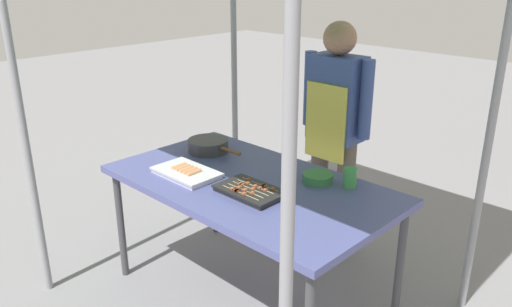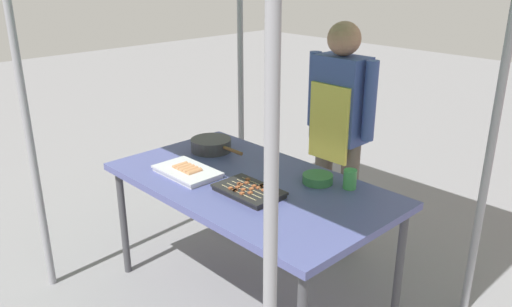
# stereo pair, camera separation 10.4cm
# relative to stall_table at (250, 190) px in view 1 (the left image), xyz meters

# --- Properties ---
(ground_plane) EXTENTS (18.00, 18.00, 0.00)m
(ground_plane) POSITION_rel_stall_table_xyz_m (0.00, 0.00, -0.70)
(ground_plane) COLOR slate
(stall_table) EXTENTS (1.60, 0.90, 0.75)m
(stall_table) POSITION_rel_stall_table_xyz_m (0.00, 0.00, 0.00)
(stall_table) COLOR #4C518C
(stall_table) RESTS_ON ground
(tray_grilled_sausages) EXTENTS (0.38, 0.23, 0.05)m
(tray_grilled_sausages) POSITION_rel_stall_table_xyz_m (-0.31, -0.19, 0.07)
(tray_grilled_sausages) COLOR silver
(tray_grilled_sausages) RESTS_ON stall_table
(tray_meat_skewers) EXTENTS (0.36, 0.22, 0.04)m
(tray_meat_skewers) POSITION_rel_stall_table_xyz_m (0.12, -0.12, 0.07)
(tray_meat_skewers) COLOR black
(tray_meat_skewers) RESTS_ON stall_table
(cooking_wok) EXTENTS (0.42, 0.26, 0.08)m
(cooking_wok) POSITION_rel_stall_table_xyz_m (-0.52, 0.16, 0.10)
(cooking_wok) COLOR #38383A
(cooking_wok) RESTS_ON stall_table
(condiment_bowl) EXTENTS (0.17, 0.17, 0.05)m
(condiment_bowl) POSITION_rel_stall_table_xyz_m (0.27, 0.26, 0.08)
(condiment_bowl) COLOR #33723F
(condiment_bowl) RESTS_ON stall_table
(drink_cup_near_edge) EXTENTS (0.07, 0.07, 0.11)m
(drink_cup_near_edge) POSITION_rel_stall_table_xyz_m (0.44, 0.32, 0.11)
(drink_cup_near_edge) COLOR #3F994C
(drink_cup_near_edge) RESTS_ON stall_table
(vendor_woman) EXTENTS (0.52, 0.23, 1.55)m
(vendor_woman) POSITION_rel_stall_table_xyz_m (-0.04, 0.84, 0.21)
(vendor_woman) COLOR #595147
(vendor_woman) RESTS_ON ground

